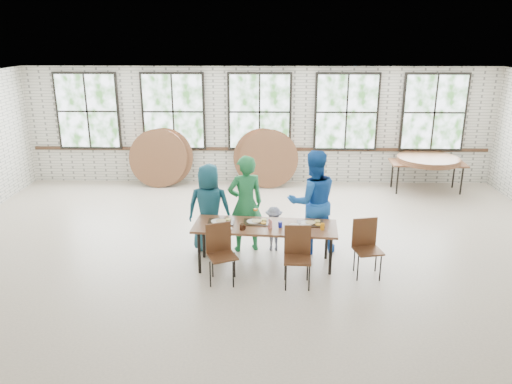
% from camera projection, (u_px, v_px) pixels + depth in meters
% --- Properties ---
extents(room, '(12.00, 12.00, 12.00)m').
position_uv_depth(room, '(260.00, 114.00, 12.66)').
color(room, beige).
rests_on(room, ground).
extents(dining_table, '(2.46, 0.99, 0.74)m').
position_uv_depth(dining_table, '(265.00, 228.00, 8.37)').
color(dining_table, brown).
rests_on(dining_table, ground).
extents(chair_near_left, '(0.55, 0.54, 0.95)m').
position_uv_depth(chair_near_left, '(220.00, 248.00, 7.93)').
color(chair_near_left, '#53301B').
rests_on(chair_near_left, ground).
extents(chair_near_right, '(0.44, 0.42, 0.95)m').
position_uv_depth(chair_near_right, '(297.00, 251.00, 7.83)').
color(chair_near_right, '#53301B').
rests_on(chair_near_right, ground).
extents(chair_spare, '(0.50, 0.48, 0.95)m').
position_uv_depth(chair_spare, '(366.00, 242.00, 8.14)').
color(chair_spare, '#53301B').
rests_on(chair_spare, ground).
extents(adult_teal, '(0.80, 0.53, 1.62)m').
position_uv_depth(adult_teal, '(209.00, 208.00, 8.97)').
color(adult_teal, navy).
rests_on(adult_teal, ground).
extents(adult_green, '(0.75, 0.60, 1.78)m').
position_uv_depth(adult_green, '(245.00, 204.00, 8.93)').
color(adult_green, '#1F773F').
rests_on(adult_green, ground).
extents(toddler, '(0.56, 0.35, 0.84)m').
position_uv_depth(toddler, '(274.00, 229.00, 9.07)').
color(toddler, '#171F48').
rests_on(toddler, ground).
extents(adult_blue, '(1.03, 0.87, 1.88)m').
position_uv_depth(adult_blue, '(313.00, 202.00, 8.89)').
color(adult_blue, blue).
rests_on(adult_blue, ground).
extents(storage_table, '(1.83, 0.82, 0.74)m').
position_uv_depth(storage_table, '(428.00, 164.00, 12.33)').
color(storage_table, brown).
rests_on(storage_table, ground).
extents(tabletop_clutter, '(1.96, 0.58, 0.11)m').
position_uv_depth(tabletop_clutter, '(271.00, 224.00, 8.33)').
color(tabletop_clutter, black).
rests_on(tabletop_clutter, dining_table).
extents(round_tops_stacked, '(1.50, 1.50, 0.13)m').
position_uv_depth(round_tops_stacked, '(428.00, 160.00, 12.30)').
color(round_tops_stacked, brown).
rests_on(round_tops_stacked, storage_table).
extents(round_tops_leaning, '(4.32, 0.46, 1.48)m').
position_uv_depth(round_tops_leaning, '(213.00, 158.00, 12.73)').
color(round_tops_leaning, brown).
rests_on(round_tops_leaning, ground).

